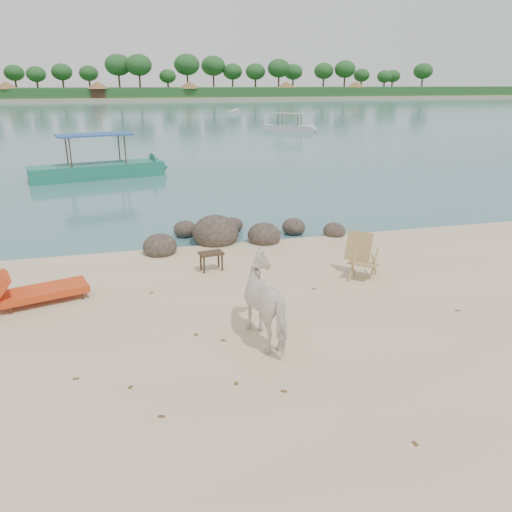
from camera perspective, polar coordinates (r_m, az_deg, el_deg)
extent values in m
plane|color=#346768|center=(97.94, -13.67, 16.12)|extent=(400.00, 400.00, 0.00)
cube|color=tan|center=(177.88, -14.40, 17.26)|extent=(420.00, 90.00, 1.40)
cube|color=#1E4C1E|center=(142.85, -14.24, 17.68)|extent=(420.00, 18.00, 2.40)
ellipsoid|color=#322821|center=(14.17, -10.91, 0.93)|extent=(0.95, 1.04, 0.71)
ellipsoid|color=#322821|center=(14.99, -4.64, 2.55)|extent=(1.39, 1.53, 1.04)
ellipsoid|color=#322821|center=(14.93, 0.94, 2.26)|extent=(0.99, 1.09, 0.74)
ellipsoid|color=#322821|center=(16.02, 4.32, 3.23)|extent=(0.74, 0.81, 0.55)
ellipsoid|color=#322821|center=(15.78, 8.93, 2.76)|extent=(0.68, 0.75, 0.51)
ellipsoid|color=#322821|center=(15.87, -8.11, 2.93)|extent=(0.73, 0.80, 0.55)
ellipsoid|color=#322821|center=(16.31, -2.59, 3.48)|extent=(0.62, 0.69, 0.47)
imported|color=white|center=(9.10, 1.72, -5.37)|extent=(1.13, 1.90, 1.50)
plane|color=brown|center=(11.29, 22.03, -5.93)|extent=(0.13, 0.13, 0.00)
plane|color=brown|center=(8.77, -19.88, -13.20)|extent=(0.10, 0.10, 0.00)
plane|color=brown|center=(8.17, -2.27, -14.51)|extent=(0.13, 0.13, 0.00)
plane|color=brown|center=(7.61, -10.72, -17.74)|extent=(0.13, 0.13, 0.00)
plane|color=brown|center=(9.37, -3.77, -9.75)|extent=(0.14, 0.14, 0.00)
plane|color=brown|center=(11.61, 6.60, -3.87)|extent=(0.13, 0.13, 0.00)
plane|color=brown|center=(8.31, -14.16, -14.50)|extent=(0.13, 0.13, 0.00)
plane|color=brown|center=(7.36, 17.70, -19.92)|extent=(0.11, 0.11, 0.00)
plane|color=brown|center=(9.61, -6.86, -9.06)|extent=(0.13, 0.13, 0.00)
plane|color=brown|center=(11.57, -11.83, -4.25)|extent=(0.11, 0.11, 0.00)
plane|color=brown|center=(8.00, 3.20, -15.34)|extent=(0.14, 0.14, 0.00)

